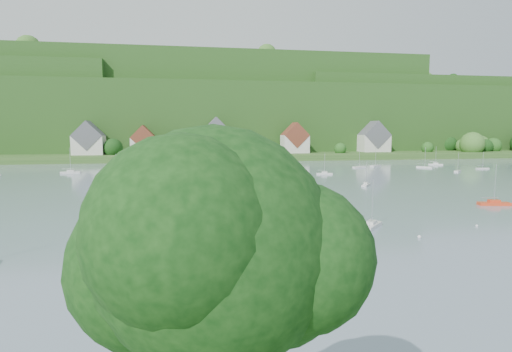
# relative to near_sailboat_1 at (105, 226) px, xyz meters

# --- Properties ---
(near_tree) EXTENTS (8.40, 8.50, 13.70)m
(near_tree) POSITION_rel_near_sailboat_1_xyz_m (12.96, -51.45, 10.66)
(near_tree) COLOR black
(near_tree) RESTS_ON near_bank
(far_shore_strip) EXTENTS (600.00, 60.00, 3.00)m
(far_shore_strip) POSITION_rel_near_sailboat_1_xyz_m (21.71, 155.54, 1.11)
(far_shore_strip) COLOR #29501E
(far_shore_strip) RESTS_ON ground
(forested_ridge) EXTENTS (620.00, 181.22, 69.89)m
(forested_ridge) POSITION_rel_near_sailboat_1_xyz_m (22.10, 224.10, 22.50)
(forested_ridge) COLOR #194114
(forested_ridge) RESTS_ON ground
(village_building_0) EXTENTS (14.00, 10.40, 16.00)m
(village_building_0) POSITION_rel_near_sailboat_1_xyz_m (-33.29, 142.54, 9.12)
(village_building_0) COLOR beige
(village_building_0) RESTS_ON far_shore_strip
(village_building_1) EXTENTS (12.00, 9.36, 14.00)m
(village_building_1) POSITION_rel_near_sailboat_1_xyz_m (-8.29, 144.54, 8.36)
(village_building_1) COLOR beige
(village_building_1) RESTS_ON far_shore_strip
(village_building_2) EXTENTS (16.00, 11.44, 18.00)m
(village_building_2) POSITION_rel_near_sailboat_1_xyz_m (26.71, 143.54, 9.88)
(village_building_2) COLOR beige
(village_building_2) RESTS_ON far_shore_strip
(village_building_3) EXTENTS (13.00, 10.40, 15.50)m
(village_building_3) POSITION_rel_near_sailboat_1_xyz_m (66.71, 141.54, 9.04)
(village_building_3) COLOR beige
(village_building_3) RESTS_ON far_shore_strip
(village_building_4) EXTENTS (15.00, 10.40, 16.50)m
(village_building_4) POSITION_rel_near_sailboat_1_xyz_m (111.71, 145.54, 9.20)
(village_building_4) COLOR beige
(village_building_4) RESTS_ON far_shore_strip
(near_sailboat_1) EXTENTS (4.93, 2.91, 6.43)m
(near_sailboat_1) POSITION_rel_near_sailboat_1_xyz_m (0.00, 0.00, 0.00)
(near_sailboat_1) COLOR navy
(near_sailboat_1) RESTS_ON ground
(near_sailboat_2) EXTENTS (6.88, 2.72, 9.04)m
(near_sailboat_2) POSITION_rel_near_sailboat_1_xyz_m (20.56, -24.08, 0.07)
(near_sailboat_2) COLOR silver
(near_sailboat_2) RESTS_ON ground
(near_sailboat_3) EXTENTS (4.80, 4.92, 7.25)m
(near_sailboat_3) POSITION_rel_near_sailboat_1_xyz_m (39.29, -5.82, 0.02)
(near_sailboat_3) COLOR silver
(near_sailboat_3) RESTS_ON ground
(near_sailboat_5) EXTENTS (6.12, 2.79, 7.98)m
(near_sailboat_5) POSITION_rel_near_sailboat_1_xyz_m (70.93, 7.53, 0.04)
(near_sailboat_5) COLOR red
(near_sailboat_5) RESTS_ON ground
(mooring_buoy_0) EXTENTS (0.48, 0.48, 0.48)m
(mooring_buoy_0) POSITION_rel_near_sailboat_1_xyz_m (4.83, -13.92, -0.39)
(mooring_buoy_0) COLOR #DC5713
(mooring_buoy_0) RESTS_ON ground
(mooring_buoy_1) EXTENTS (0.50, 0.50, 0.50)m
(mooring_buoy_1) POSITION_rel_near_sailboat_1_xyz_m (42.98, -12.57, -0.39)
(mooring_buoy_1) COLOR silver
(mooring_buoy_1) RESTS_ON ground
(mooring_buoy_2) EXTENTS (0.50, 0.50, 0.50)m
(mooring_buoy_2) POSITION_rel_near_sailboat_1_xyz_m (32.87, -0.81, -0.39)
(mooring_buoy_2) COLOR #DC5713
(mooring_buoy_2) RESTS_ON ground
(mooring_buoy_3) EXTENTS (0.51, 0.51, 0.51)m
(mooring_buoy_3) POSITION_rel_near_sailboat_1_xyz_m (7.14, 4.11, -0.39)
(mooring_buoy_3) COLOR #DC5713
(mooring_buoy_3) RESTS_ON ground
(mooring_buoy_4) EXTENTS (0.39, 0.39, 0.39)m
(mooring_buoy_4) POSITION_rel_near_sailboat_1_xyz_m (55.26, -7.93, -0.39)
(mooring_buoy_4) COLOR silver
(mooring_buoy_4) RESTS_ON ground
(far_sailboat_cluster) EXTENTS (190.54, 64.17, 8.71)m
(far_sailboat_cluster) POSITION_rel_near_sailboat_1_xyz_m (24.79, 71.51, -0.02)
(far_sailboat_cluster) COLOR silver
(far_sailboat_cluster) RESTS_ON ground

